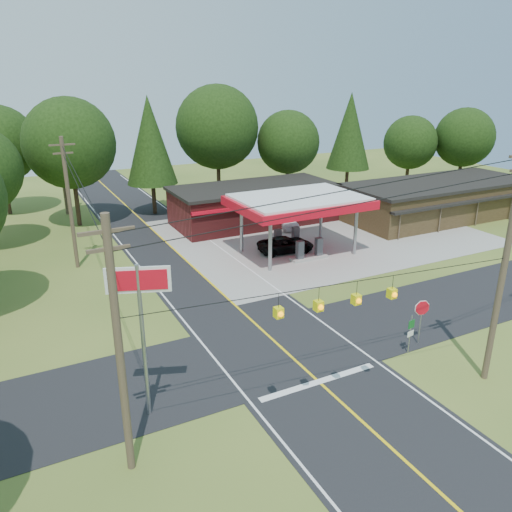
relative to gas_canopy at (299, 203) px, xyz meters
name	(u,v)px	position (x,y,z in m)	size (l,w,h in m)	color
ground	(282,348)	(-9.00, -13.00, -4.27)	(120.00, 120.00, 0.00)	#476022
main_highway	(282,348)	(-9.00, -13.00, -4.26)	(8.00, 120.00, 0.02)	black
cross_road	(282,348)	(-9.00, -13.00, -4.25)	(70.00, 7.00, 0.02)	black
lane_center_yellow	(282,348)	(-9.00, -13.00, -4.24)	(0.15, 110.00, 0.00)	yellow
gas_canopy	(299,203)	(0.00, 0.00, 0.00)	(10.60, 7.40, 4.88)	gray
convenience_store	(254,204)	(1.00, 9.98, -2.35)	(16.40, 7.55, 3.80)	maroon
strip_building	(438,199)	(19.00, 2.98, -2.35)	(20.40, 8.75, 3.80)	#392917
utility_pole_near_right	(504,265)	(-1.50, -20.00, 1.69)	(1.80, 0.30, 11.50)	#473828
utility_pole_near_left	(119,347)	(-18.50, -18.00, 0.93)	(1.80, 0.30, 10.00)	#473828
utility_pole_far_left	(69,202)	(-17.00, 5.00, 0.93)	(1.80, 0.30, 10.00)	#473828
utility_pole_north	(62,170)	(-15.50, 22.00, 0.48)	(0.30, 0.30, 9.50)	#473828
overhead_beacons	(338,286)	(-10.00, -19.00, 1.95)	(17.04, 2.04, 1.03)	black
treeline_backdrop	(159,153)	(-8.18, 11.01, 3.22)	(70.27, 51.59, 13.30)	#332316
suv_car	(286,245)	(-0.77, 0.61, -3.61)	(4.76, 4.76, 1.32)	black
sedan_car	(288,221)	(3.00, 6.73, -3.59)	(3.96, 3.96, 1.35)	white
big_stop_sign	(140,306)	(-17.00, -15.18, 0.99)	(2.48, 0.98, 7.04)	gray
octagonal_stop_sign	(422,311)	(-2.00, -16.01, -2.27)	(0.89, 0.27, 2.66)	gray
route_sign_post	(411,331)	(-3.20, -16.52, -2.92)	(0.46, 0.12, 2.26)	gray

